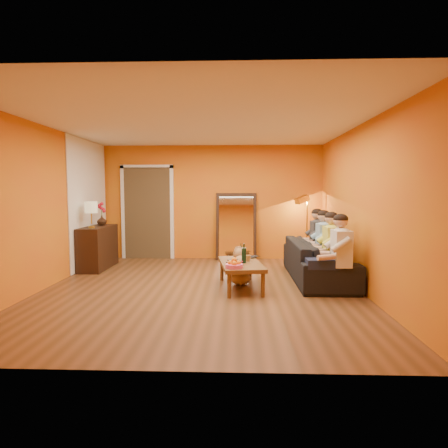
{
  "coord_description": "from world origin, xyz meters",
  "views": [
    {
      "loc": [
        0.58,
        -5.84,
        1.56
      ],
      "look_at": [
        0.35,
        0.5,
        1.0
      ],
      "focal_mm": 30.0,
      "sensor_mm": 36.0,
      "label": 1
    }
  ],
  "objects_px": {
    "mirror_frame": "(236,226)",
    "laptop": "(251,258)",
    "wine_bottle": "(244,253)",
    "coffee_table": "(241,275)",
    "person_far_left": "(341,255)",
    "person_mid_left": "(332,249)",
    "person_far_right": "(318,240)",
    "dog": "(241,266)",
    "sideboard": "(98,247)",
    "floor_lamp": "(307,230)",
    "vase": "(102,220)",
    "tumbler": "(248,258)",
    "person_mid_right": "(324,244)",
    "sofa": "(318,260)",
    "table_lamp": "(91,215)"
  },
  "relations": [
    {
      "from": "mirror_frame",
      "to": "laptop",
      "type": "height_order",
      "value": "mirror_frame"
    },
    {
      "from": "wine_bottle",
      "to": "laptop",
      "type": "bearing_deg",
      "value": 72.0
    },
    {
      "from": "coffee_table",
      "to": "person_far_left",
      "type": "relative_size",
      "value": 1.0
    },
    {
      "from": "person_mid_left",
      "to": "person_far_right",
      "type": "relative_size",
      "value": 1.0
    },
    {
      "from": "mirror_frame",
      "to": "coffee_table",
      "type": "xyz_separation_m",
      "value": [
        0.08,
        -2.55,
        -0.55
      ]
    },
    {
      "from": "dog",
      "to": "wine_bottle",
      "type": "xyz_separation_m",
      "value": [
        0.05,
        -0.32,
        0.27
      ]
    },
    {
      "from": "sideboard",
      "to": "person_far_right",
      "type": "bearing_deg",
      "value": -2.11
    },
    {
      "from": "floor_lamp",
      "to": "vase",
      "type": "xyz_separation_m",
      "value": [
        -4.34,
        -0.55,
        0.23
      ]
    },
    {
      "from": "mirror_frame",
      "to": "tumbler",
      "type": "xyz_separation_m",
      "value": [
        0.2,
        -2.43,
        -0.29
      ]
    },
    {
      "from": "person_far_right",
      "to": "vase",
      "type": "relative_size",
      "value": 5.99
    },
    {
      "from": "person_far_right",
      "to": "wine_bottle",
      "type": "relative_size",
      "value": 3.94
    },
    {
      "from": "person_mid_right",
      "to": "sofa",
      "type": "bearing_deg",
      "value": -142.43
    },
    {
      "from": "table_lamp",
      "to": "vase",
      "type": "relative_size",
      "value": 2.5
    },
    {
      "from": "floor_lamp",
      "to": "person_mid_left",
      "type": "height_order",
      "value": "floor_lamp"
    },
    {
      "from": "table_lamp",
      "to": "wine_bottle",
      "type": "distance_m",
      "value": 3.21
    },
    {
      "from": "sofa",
      "to": "person_mid_left",
      "type": "height_order",
      "value": "person_mid_left"
    },
    {
      "from": "coffee_table",
      "to": "person_mid_right",
      "type": "distance_m",
      "value": 1.72
    },
    {
      "from": "person_mid_left",
      "to": "sofa",
      "type": "bearing_deg",
      "value": 106.11
    },
    {
      "from": "sideboard",
      "to": "table_lamp",
      "type": "distance_m",
      "value": 0.74
    },
    {
      "from": "dog",
      "to": "tumbler",
      "type": "distance_m",
      "value": 0.25
    },
    {
      "from": "person_far_right",
      "to": "wine_bottle",
      "type": "xyz_separation_m",
      "value": [
        -1.45,
        -1.36,
        -0.03
      ]
    },
    {
      "from": "mirror_frame",
      "to": "coffee_table",
      "type": "height_order",
      "value": "mirror_frame"
    },
    {
      "from": "sofa",
      "to": "table_lamp",
      "type": "bearing_deg",
      "value": 83.13
    },
    {
      "from": "mirror_frame",
      "to": "person_far_right",
      "type": "distance_m",
      "value": 2.01
    },
    {
      "from": "table_lamp",
      "to": "person_far_left",
      "type": "xyz_separation_m",
      "value": [
        4.37,
        -1.51,
        -0.49
      ]
    },
    {
      "from": "dog",
      "to": "tumbler",
      "type": "bearing_deg",
      "value": -68.73
    },
    {
      "from": "mirror_frame",
      "to": "wine_bottle",
      "type": "relative_size",
      "value": 4.9
    },
    {
      "from": "sideboard",
      "to": "vase",
      "type": "distance_m",
      "value": 0.58
    },
    {
      "from": "person_mid_left",
      "to": "wine_bottle",
      "type": "bearing_deg",
      "value": -169.98
    },
    {
      "from": "mirror_frame",
      "to": "sofa",
      "type": "xyz_separation_m",
      "value": [
        1.45,
        -1.89,
        -0.42
      ]
    },
    {
      "from": "person_mid_left",
      "to": "person_mid_right",
      "type": "bearing_deg",
      "value": 90.0
    },
    {
      "from": "floor_lamp",
      "to": "dog",
      "type": "distance_m",
      "value": 2.51
    },
    {
      "from": "table_lamp",
      "to": "person_mid_left",
      "type": "height_order",
      "value": "table_lamp"
    },
    {
      "from": "table_lamp",
      "to": "person_far_left",
      "type": "height_order",
      "value": "table_lamp"
    },
    {
      "from": "wine_bottle",
      "to": "vase",
      "type": "height_order",
      "value": "vase"
    },
    {
      "from": "dog",
      "to": "vase",
      "type": "relative_size",
      "value": 3.02
    },
    {
      "from": "sideboard",
      "to": "person_mid_left",
      "type": "bearing_deg",
      "value": -16.09
    },
    {
      "from": "person_far_left",
      "to": "tumbler",
      "type": "xyz_separation_m",
      "value": [
        -1.38,
        0.46,
        -0.14
      ]
    },
    {
      "from": "mirror_frame",
      "to": "person_far_left",
      "type": "bearing_deg",
      "value": -61.34
    },
    {
      "from": "sideboard",
      "to": "laptop",
      "type": "xyz_separation_m",
      "value": [
        3.05,
        -1.12,
        0.01
      ]
    },
    {
      "from": "person_mid_left",
      "to": "laptop",
      "type": "distance_m",
      "value": 1.34
    },
    {
      "from": "sofa",
      "to": "dog",
      "type": "bearing_deg",
      "value": 105.79
    },
    {
      "from": "dog",
      "to": "person_far_right",
      "type": "xyz_separation_m",
      "value": [
        1.5,
        1.04,
        0.3
      ]
    },
    {
      "from": "wine_bottle",
      "to": "laptop",
      "type": "distance_m",
      "value": 0.44
    },
    {
      "from": "sofa",
      "to": "person_far_right",
      "type": "bearing_deg",
      "value": -11.31
    },
    {
      "from": "floor_lamp",
      "to": "tumbler",
      "type": "xyz_separation_m",
      "value": [
        -1.35,
        -2.15,
        -0.25
      ]
    },
    {
      "from": "mirror_frame",
      "to": "floor_lamp",
      "type": "xyz_separation_m",
      "value": [
        1.55,
        -0.28,
        -0.04
      ]
    },
    {
      "from": "person_mid_left",
      "to": "tumbler",
      "type": "bearing_deg",
      "value": -176.45
    },
    {
      "from": "sideboard",
      "to": "table_lamp",
      "type": "xyz_separation_m",
      "value": [
        0.0,
        -0.3,
        0.68
      ]
    },
    {
      "from": "sideboard",
      "to": "person_far_left",
      "type": "height_order",
      "value": "person_far_left"
    }
  ]
}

